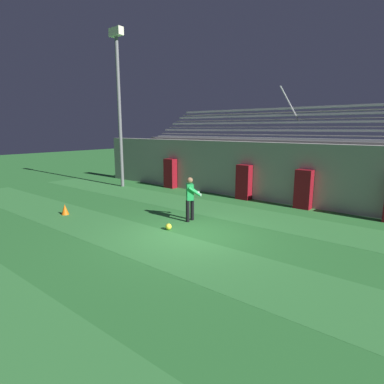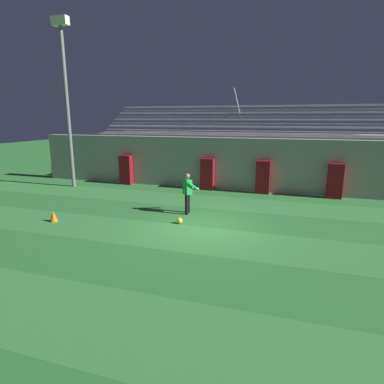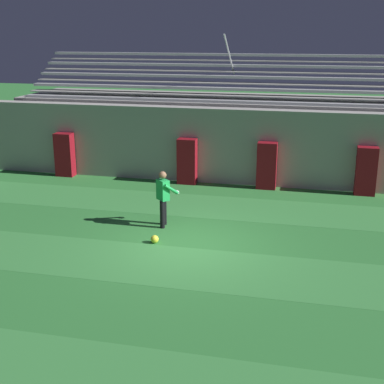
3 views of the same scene
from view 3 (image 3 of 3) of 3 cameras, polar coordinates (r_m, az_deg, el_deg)
name	(u,v)px [view 3 (image 3 of 3)]	position (r m, az deg, el deg)	size (l,w,h in m)	color
ground_plane	(189,246)	(14.38, -0.31, -5.81)	(80.00, 80.00, 0.00)	#2D7533
turf_stripe_mid	(177,266)	(13.24, -1.60, -7.89)	(28.00, 2.36, 0.01)	#38843D
turf_stripe_far	(213,207)	(17.52, 2.27, -1.57)	(28.00, 2.36, 0.01)	#38843D
back_wall	(229,146)	(20.08, 3.97, 4.93)	(24.00, 0.60, 2.80)	#999691
padding_pillar_gate_left	(187,161)	(19.96, -0.53, 3.29)	(0.70, 0.44, 1.70)	maroon
padding_pillar_gate_right	(267,166)	(19.50, 7.98, 2.79)	(0.70, 0.44, 1.70)	maroon
padding_pillar_far_left	(65,155)	(21.63, -13.42, 3.89)	(0.70, 0.44, 1.70)	maroon
padding_pillar_far_right	(366,171)	(19.52, 18.07, 2.13)	(0.70, 0.44, 1.70)	maroon
bleacher_stand	(238,132)	(22.33, 4.94, 6.40)	(18.00, 4.05, 5.43)	#999691
goalkeeper	(163,195)	(15.54, -3.06, -0.33)	(0.74, 0.74, 1.67)	black
soccer_ball	(155,239)	(14.59, -4.01, -5.04)	(0.22, 0.22, 0.22)	yellow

